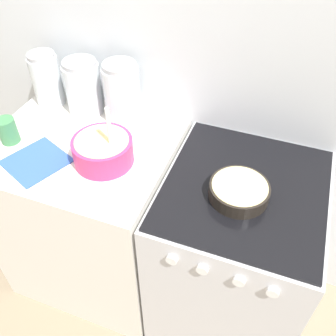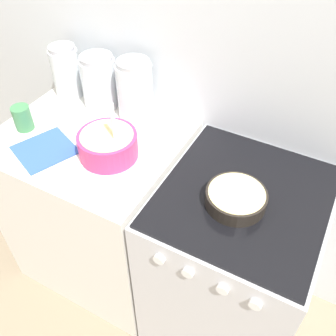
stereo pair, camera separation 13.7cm
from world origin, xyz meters
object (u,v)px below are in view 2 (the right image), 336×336
object	(u,v)px
mixing_bowl	(108,144)
tin_can	(23,118)
storage_jar_middle	(100,85)
storage_jar_right	(135,94)
baking_pan	(236,198)
stove	(230,264)
storage_jar_left	(67,75)

from	to	relation	value
mixing_bowl	tin_can	bearing A→B (deg)	-176.36
storage_jar_middle	storage_jar_right	size ratio (longest dim) A/B	0.91
baking_pan	storage_jar_right	world-z (taller)	storage_jar_right
stove	storage_jar_right	size ratio (longest dim) A/B	3.40
storage_jar_middle	tin_can	world-z (taller)	storage_jar_middle
storage_jar_right	tin_can	xyz separation A→B (m)	(-0.37, -0.31, -0.06)
baking_pan	storage_jar_right	distance (m)	0.66
storage_jar_left	storage_jar_right	world-z (taller)	storage_jar_right
mixing_bowl	tin_can	xyz separation A→B (m)	(-0.42, -0.03, -0.00)
stove	storage_jar_right	bearing A→B (deg)	159.15
stove	storage_jar_middle	xyz separation A→B (m)	(-0.79, 0.23, 0.56)
tin_can	stove	bearing A→B (deg)	4.74
baking_pan	tin_can	bearing A→B (deg)	-178.58
storage_jar_middle	tin_can	distance (m)	0.36
mixing_bowl	baking_pan	distance (m)	0.54
storage_jar_right	storage_jar_left	bearing A→B (deg)	180.00
stove	tin_can	size ratio (longest dim) A/B	8.47
mixing_bowl	storage_jar_middle	size ratio (longest dim) A/B	1.05
stove	storage_jar_middle	bearing A→B (deg)	163.84
stove	baking_pan	bearing A→B (deg)	-106.17
stove	storage_jar_left	world-z (taller)	storage_jar_left
stove	mixing_bowl	bearing A→B (deg)	-174.41
storage_jar_right	tin_can	distance (m)	0.49
stove	storage_jar_middle	world-z (taller)	storage_jar_middle
stove	tin_can	xyz separation A→B (m)	(-0.97, -0.08, 0.51)
storage_jar_left	storage_jar_middle	xyz separation A→B (m)	(0.19, -0.00, -0.00)
tin_can	storage_jar_left	bearing A→B (deg)	90.68
mixing_bowl	storage_jar_right	world-z (taller)	storage_jar_right
mixing_bowl	stove	bearing A→B (deg)	5.59
stove	storage_jar_left	bearing A→B (deg)	166.84
storage_jar_middle	baking_pan	bearing A→B (deg)	-20.30
stove	baking_pan	xyz separation A→B (m)	(-0.02, -0.06, 0.49)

